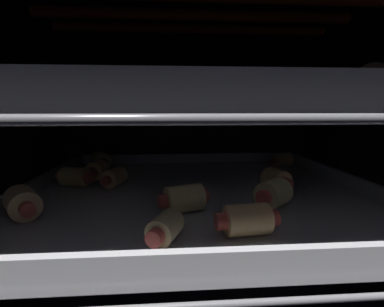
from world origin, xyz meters
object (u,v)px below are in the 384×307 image
at_px(pig_in_blanket_lower_0, 273,194).
at_px(pig_in_blanket_lower_8, 165,228).
at_px(pig_in_blanket_upper_5, 203,89).
at_px(pig_in_blanket_upper_7, 200,94).
at_px(heating_element, 198,6).
at_px(pig_in_blanket_lower_7, 282,160).
at_px(pig_in_blanket_lower_2, 101,161).
at_px(pig_in_blanket_lower_6, 114,177).
at_px(pig_in_blanket_lower_3, 184,199).
at_px(pig_in_blanket_lower_10, 22,203).
at_px(pig_in_blanket_upper_1, 380,81).
at_px(pig_in_blanket_upper_2, 328,86).
at_px(pig_in_blanket_upper_3, 278,94).
at_px(pig_in_blanket_lower_5, 75,177).
at_px(pig_in_blanket_upper_4, 257,89).
at_px(pig_in_blanket_lower_1, 247,220).
at_px(baking_tray_lower, 198,192).
at_px(baking_tray_upper, 198,104).
at_px(pig_in_blanket_lower_9, 276,180).
at_px(pig_in_blanket_lower_4, 97,170).
at_px(oven_rack_upper, 198,112).
at_px(pig_in_blanket_upper_11, 38,89).
at_px(pig_in_blanket_upper_0, 109,89).
at_px(pig_in_blanket_upper_9, 107,94).
at_px(pig_in_blanket_upper_6, 95,95).

bearing_deg(pig_in_blanket_lower_0, pig_in_blanket_lower_8, -149.55).
distance_m(pig_in_blanket_upper_5, pig_in_blanket_upper_7, 0.18).
relative_size(heating_element, pig_in_blanket_lower_7, 8.64).
relative_size(pig_in_blanket_lower_2, pig_in_blanket_lower_6, 0.94).
distance_m(pig_in_blanket_lower_3, pig_in_blanket_lower_10, 0.18).
xyz_separation_m(pig_in_blanket_lower_2, pig_in_blanket_lower_7, (0.36, 0.00, -0.00)).
xyz_separation_m(pig_in_blanket_upper_1, pig_in_blanket_upper_2, (-0.01, 0.07, 0.00)).
bearing_deg(pig_in_blanket_upper_3, pig_in_blanket_lower_5, -178.13).
bearing_deg(pig_in_blanket_lower_8, pig_in_blanket_lower_10, 157.50).
relative_size(pig_in_blanket_lower_2, pig_in_blanket_lower_3, 0.82).
bearing_deg(pig_in_blanket_upper_4, pig_in_blanket_upper_1, -40.55).
bearing_deg(pig_in_blanket_lower_7, pig_in_blanket_lower_1, -117.83).
bearing_deg(pig_in_blanket_lower_10, pig_in_blanket_lower_0, 1.93).
height_order(baking_tray_lower, pig_in_blanket_lower_8, pig_in_blanket_lower_8).
relative_size(baking_tray_upper, pig_in_blanket_upper_1, 7.83).
xyz_separation_m(baking_tray_lower, pig_in_blanket_lower_10, (-0.20, -0.08, 0.02)).
height_order(pig_in_blanket_lower_2, pig_in_blanket_lower_7, pig_in_blanket_lower_2).
relative_size(pig_in_blanket_lower_9, pig_in_blanket_upper_3, 0.97).
xyz_separation_m(baking_tray_lower, pig_in_blanket_lower_2, (-0.17, 0.14, 0.02)).
distance_m(pig_in_blanket_upper_3, pig_in_blanket_upper_4, 0.10).
relative_size(pig_in_blanket_lower_2, pig_in_blanket_lower_4, 1.00).
bearing_deg(pig_in_blanket_lower_2, baking_tray_upper, -39.74).
xyz_separation_m(pig_in_blanket_lower_9, pig_in_blanket_upper_7, (-0.10, 0.13, 0.13)).
relative_size(pig_in_blanket_upper_2, pig_in_blanket_upper_3, 0.99).
distance_m(pig_in_blanket_lower_6, oven_rack_upper, 0.16).
bearing_deg(pig_in_blanket_upper_2, pig_in_blanket_lower_10, -175.77).
distance_m(baking_tray_lower, pig_in_blanket_lower_5, 0.19).
xyz_separation_m(pig_in_blanket_lower_0, pig_in_blanket_upper_4, (-0.01, 0.03, 0.12)).
bearing_deg(pig_in_blanket_lower_6, pig_in_blanket_lower_4, 132.11).
bearing_deg(baking_tray_lower, pig_in_blanket_upper_3, 18.91).
xyz_separation_m(pig_in_blanket_lower_4, pig_in_blanket_lower_6, (0.04, -0.04, -0.00)).
height_order(pig_in_blanket_lower_8, pig_in_blanket_upper_5, pig_in_blanket_upper_5).
height_order(pig_in_blanket_lower_7, oven_rack_upper, oven_rack_upper).
xyz_separation_m(pig_in_blanket_lower_8, pig_in_blanket_upper_11, (-0.15, 0.11, 0.13)).
height_order(pig_in_blanket_upper_1, pig_in_blanket_upper_2, pig_in_blanket_upper_2).
bearing_deg(pig_in_blanket_lower_3, baking_tray_lower, 74.03).
bearing_deg(pig_in_blanket_lower_1, pig_in_blanket_upper_0, 139.25).
distance_m(oven_rack_upper, pig_in_blanket_upper_0, 0.12).
relative_size(heating_element, pig_in_blanket_lower_3, 7.26).
xyz_separation_m(pig_in_blanket_lower_10, pig_in_blanket_upper_9, (0.06, 0.16, 0.12)).
bearing_deg(pig_in_blanket_lower_9, pig_in_blanket_lower_7, 64.87).
bearing_deg(pig_in_blanket_upper_0, pig_in_blanket_lower_9, 0.77).
xyz_separation_m(pig_in_blanket_upper_4, pig_in_blanket_upper_9, (-0.21, 0.12, -0.00)).
xyz_separation_m(pig_in_blanket_lower_9, pig_in_blanket_upper_4, (-0.04, -0.03, 0.12)).
relative_size(pig_in_blanket_lower_9, pig_in_blanket_upper_0, 1.18).
distance_m(pig_in_blanket_lower_5, pig_in_blanket_upper_6, 0.19).
relative_size(pig_in_blanket_lower_6, pig_in_blanket_lower_9, 0.95).
relative_size(pig_in_blanket_lower_10, pig_in_blanket_upper_11, 1.00).
bearing_deg(pig_in_blanket_lower_0, oven_rack_upper, 139.75).
bearing_deg(pig_in_blanket_upper_4, pig_in_blanket_lower_0, -63.65).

